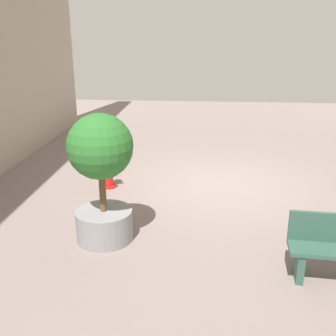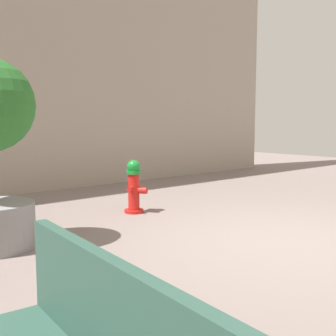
{
  "view_description": "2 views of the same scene",
  "coord_description": "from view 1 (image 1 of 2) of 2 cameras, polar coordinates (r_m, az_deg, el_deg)",
  "views": [
    {
      "loc": [
        0.45,
        8.58,
        3.3
      ],
      "look_at": [
        1.13,
        0.92,
        0.67
      ],
      "focal_mm": 42.17,
      "sensor_mm": 36.0,
      "label": 1
    },
    {
      "loc": [
        -2.81,
        4.27,
        1.45
      ],
      "look_at": [
        0.62,
        1.32,
        0.94
      ],
      "focal_mm": 44.83,
      "sensor_mm": 36.0,
      "label": 2
    }
  ],
  "objects": [
    {
      "name": "ground_plane",
      "position": [
        9.2,
        7.54,
        -2.31
      ],
      "size": [
        23.4,
        23.4,
        0.0
      ],
      "primitive_type": "plane",
      "color": "gray"
    },
    {
      "name": "fire_hydrant",
      "position": [
        8.9,
        -8.55,
        -0.24
      ],
      "size": [
        0.37,
        0.38,
        0.84
      ],
      "color": "red",
      "rests_on": "ground_plane"
    },
    {
      "name": "planter_tree",
      "position": [
        6.38,
        -9.6,
        -0.29
      ],
      "size": [
        1.05,
        1.05,
        2.15
      ],
      "color": "gray",
      "rests_on": "ground_plane"
    }
  ]
}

